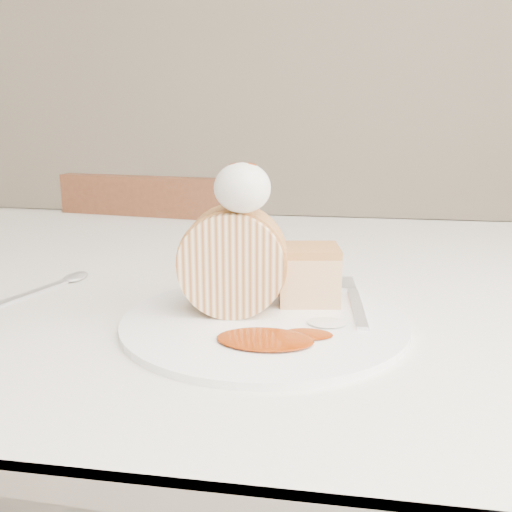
# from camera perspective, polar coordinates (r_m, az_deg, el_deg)

# --- Properties ---
(table) EXTENTS (1.40, 0.90, 0.75)m
(table) POSITION_cam_1_polar(r_m,az_deg,el_deg) (0.78, -0.54, -7.99)
(table) COLOR silver
(table) RESTS_ON ground
(chair_far) EXTENTS (0.44, 0.44, 0.83)m
(chair_far) POSITION_cam_1_polar(r_m,az_deg,el_deg) (1.36, -8.18, -6.83)
(chair_far) COLOR brown
(chair_far) RESTS_ON ground
(plate) EXTENTS (0.32, 0.32, 0.01)m
(plate) POSITION_cam_1_polar(r_m,az_deg,el_deg) (0.57, 0.84, -6.58)
(plate) COLOR white
(plate) RESTS_ON table
(roulade_slice) EXTENTS (0.11, 0.07, 0.10)m
(roulade_slice) POSITION_cam_1_polar(r_m,az_deg,el_deg) (0.57, -2.33, -0.55)
(roulade_slice) COLOR beige
(roulade_slice) RESTS_ON plate
(cake_chunk) EXTENTS (0.07, 0.07, 0.05)m
(cake_chunk) POSITION_cam_1_polar(r_m,az_deg,el_deg) (0.61, 5.29, -2.18)
(cake_chunk) COLOR #C6814B
(cake_chunk) RESTS_ON plate
(whipped_cream) EXTENTS (0.05, 0.05, 0.05)m
(whipped_cream) POSITION_cam_1_polar(r_m,az_deg,el_deg) (0.54, -1.37, 6.83)
(whipped_cream) COLOR white
(whipped_cream) RESTS_ON roulade_slice
(caramel_drizzle) EXTENTS (0.03, 0.02, 0.01)m
(caramel_drizzle) POSITION_cam_1_polar(r_m,az_deg,el_deg) (0.54, -1.35, 9.68)
(caramel_drizzle) COLOR maroon
(caramel_drizzle) RESTS_ON whipped_cream
(caramel_pool) EXTENTS (0.10, 0.07, 0.00)m
(caramel_pool) POSITION_cam_1_polar(r_m,az_deg,el_deg) (0.51, 0.91, -8.31)
(caramel_pool) COLOR maroon
(caramel_pool) RESTS_ON plate
(fork) EXTENTS (0.04, 0.17, 0.00)m
(fork) POSITION_cam_1_polar(r_m,az_deg,el_deg) (0.60, 10.10, -5.12)
(fork) COLOR silver
(fork) RESTS_ON plate
(spoon) EXTENTS (0.07, 0.15, 0.00)m
(spoon) POSITION_cam_1_polar(r_m,az_deg,el_deg) (0.70, -22.07, -3.70)
(spoon) COLOR silver
(spoon) RESTS_ON table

